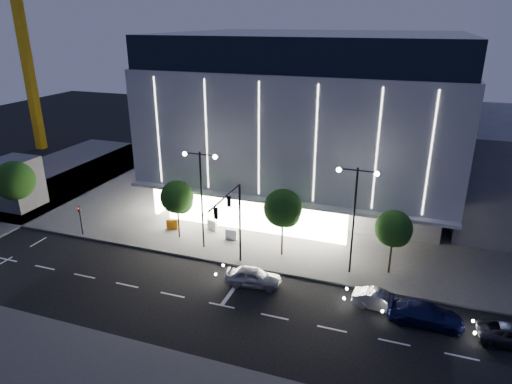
{
  "coord_description": "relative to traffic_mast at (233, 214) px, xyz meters",
  "views": [
    {
      "loc": [
        13.6,
        -26.87,
        19.37
      ],
      "look_at": [
        1.05,
        8.62,
        5.0
      ],
      "focal_mm": 32.0,
      "sensor_mm": 36.0,
      "label": 1
    }
  ],
  "objects": [
    {
      "name": "sidewalk_west",
      "position": [
        -31.0,
        6.66,
        -4.95
      ],
      "size": [
        16.0,
        50.0,
        0.15
      ],
      "primitive_type": "cube",
      "color": "#474747",
      "rests_on": "ground"
    },
    {
      "name": "ped_signal_far",
      "position": [
        -16.0,
        1.16,
        -3.14
      ],
      "size": [
        0.22,
        0.24,
        3.0
      ],
      "color": "black",
      "rests_on": "ground"
    },
    {
      "name": "sidewalk_museum",
      "position": [
        4.0,
        20.66,
        -4.95
      ],
      "size": [
        70.0,
        40.0,
        0.15
      ],
      "primitive_type": "cube",
      "color": "#474747",
      "rests_on": "ground"
    },
    {
      "name": "car_second",
      "position": [
        11.79,
        -1.41,
        -4.38
      ],
      "size": [
        4.05,
        1.73,
        1.3
      ],
      "primitive_type": "imported",
      "rotation": [
        0.0,
        0.0,
        1.48
      ],
      "color": "#A2A4A9",
      "rests_on": "ground"
    },
    {
      "name": "street_lamp_west",
      "position": [
        -4.0,
        2.66,
        0.93
      ],
      "size": [
        3.16,
        0.36,
        9.0
      ],
      "color": "black",
      "rests_on": "ground"
    },
    {
      "name": "car_third",
      "position": [
        14.8,
        -2.12,
        -4.3
      ],
      "size": [
        4.99,
        2.04,
        1.45
      ],
      "primitive_type": "imported",
      "rotation": [
        0.0,
        0.0,
        1.57
      ],
      "color": "#121745",
      "rests_on": "ground"
    },
    {
      "name": "tree_right",
      "position": [
        12.03,
        3.68,
        -1.14
      ],
      "size": [
        2.91,
        2.91,
        5.51
      ],
      "color": "black",
      "rests_on": "ground"
    },
    {
      "name": "car_lead",
      "position": [
        2.23,
        -1.55,
        -4.29
      ],
      "size": [
        4.51,
        2.26,
        1.48
      ],
      "primitive_type": "imported",
      "rotation": [
        0.0,
        0.0,
        1.69
      ],
      "color": "#A9ABB1",
      "rests_on": "ground"
    },
    {
      "name": "tree_mid",
      "position": [
        3.03,
        3.68,
        -0.69
      ],
      "size": [
        3.25,
        3.25,
        6.15
      ],
      "color": "black",
      "rests_on": "ground"
    },
    {
      "name": "street_lamp_east",
      "position": [
        9.0,
        2.66,
        0.93
      ],
      "size": [
        3.16,
        0.36,
        9.0
      ],
      "color": "black",
      "rests_on": "ground"
    },
    {
      "name": "barrier_d",
      "position": [
        -2.25,
        4.89,
        -4.38
      ],
      "size": [
        1.1,
        0.27,
        1.0
      ],
      "primitive_type": "cube",
      "rotation": [
        0.0,
        0.0,
        0.02
      ],
      "color": "white",
      "rests_on": "sidewalk_museum"
    },
    {
      "name": "tower_crane",
      "position": [
        -41.92,
        24.66,
        15.48
      ],
      "size": [
        32.0,
        2.0,
        28.5
      ],
      "color": "gold",
      "rests_on": "ground"
    },
    {
      "name": "traffic_mast",
      "position": [
        0.0,
        0.0,
        0.0
      ],
      "size": [
        0.33,
        5.89,
        7.07
      ],
      "color": "black",
      "rests_on": "ground"
    },
    {
      "name": "museum",
      "position": [
        1.98,
        18.97,
        4.25
      ],
      "size": [
        30.0,
        25.8,
        18.0
      ],
      "color": "#4C4C51",
      "rests_on": "ground"
    },
    {
      "name": "tree_left",
      "position": [
        -6.97,
        3.68,
        -0.99
      ],
      "size": [
        3.02,
        3.02,
        5.72
      ],
      "color": "black",
      "rests_on": "ground"
    },
    {
      "name": "ground",
      "position": [
        -1.0,
        -3.34,
        -5.03
      ],
      "size": [
        160.0,
        160.0,
        0.0
      ],
      "primitive_type": "plane",
      "color": "black",
      "rests_on": "ground"
    },
    {
      "name": "barrier_b",
      "position": [
        -4.76,
        6.12,
        -4.38
      ],
      "size": [
        1.12,
        0.62,
        1.0
      ],
      "primitive_type": "cube",
      "rotation": [
        0.0,
        0.0,
        -0.36
      ],
      "color": "silver",
      "rests_on": "sidewalk_museum"
    },
    {
      "name": "barrier_a",
      "position": [
        -8.5,
        5.02,
        -4.38
      ],
      "size": [
        1.13,
        0.53,
        1.0
      ],
      "primitive_type": "cube",
      "rotation": [
        0.0,
        0.0,
        0.27
      ],
      "color": "#C9610B",
      "rests_on": "sidewalk_museum"
    }
  ]
}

